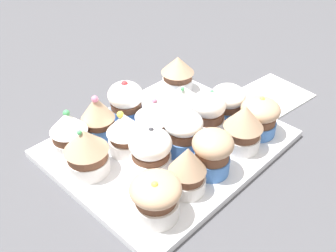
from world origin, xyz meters
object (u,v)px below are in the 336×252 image
(cupcake_0, at_px, (156,197))
(cupcake_14, at_px, (98,117))
(cupcake_1, at_px, (187,169))
(cupcake_16, at_px, (178,73))
(baking_tray, at_px, (168,144))
(cupcake_15, at_px, (126,101))
(cupcake_9, at_px, (87,151))
(cupcake_10, at_px, (125,132))
(cupcake_2, at_px, (212,152))
(cupcake_5, at_px, (151,150))
(cupcake_13, at_px, (69,133))
(napkin, at_px, (274,94))
(cupcake_12, at_px, (182,102))
(cupcake_3, at_px, (243,127))
(cupcake_6, at_px, (184,132))
(cupcake_7, at_px, (208,112))
(cupcake_4, at_px, (259,116))
(cupcake_8, at_px, (227,102))
(cupcake_11, at_px, (154,117))

(cupcake_0, distance_m, cupcake_14, 0.19)
(cupcake_1, height_order, cupcake_16, cupcake_1)
(baking_tray, distance_m, cupcake_15, 0.10)
(cupcake_9, bearing_deg, cupcake_10, -4.39)
(cupcake_2, relative_size, cupcake_16, 1.01)
(cupcake_5, distance_m, cupcake_13, 0.13)
(napkin, bearing_deg, cupcake_12, 161.59)
(cupcake_3, relative_size, cupcake_12, 1.13)
(baking_tray, height_order, cupcake_3, cupcake_3)
(cupcake_6, bearing_deg, cupcake_10, 135.38)
(cupcake_7, xyz_separation_m, cupcake_14, (-0.14, 0.11, 0.00))
(cupcake_12, relative_size, cupcake_13, 0.90)
(cupcake_4, distance_m, cupcake_7, 0.08)
(cupcake_16, bearing_deg, cupcake_0, -142.08)
(cupcake_4, bearing_deg, cupcake_3, -176.86)
(cupcake_1, relative_size, cupcake_8, 1.18)
(cupcake_9, xyz_separation_m, cupcake_16, (0.26, 0.06, -0.00))
(cupcake_0, xyz_separation_m, cupcake_12, (0.18, 0.12, 0.00))
(cupcake_10, bearing_deg, cupcake_1, -88.80)
(cupcake_6, bearing_deg, cupcake_9, 152.82)
(cupcake_10, bearing_deg, cupcake_0, -115.11)
(cupcake_0, relative_size, cupcake_1, 0.89)
(baking_tray, distance_m, cupcake_0, 0.16)
(cupcake_0, bearing_deg, cupcake_10, 64.89)
(cupcake_9, distance_m, cupcake_15, 0.14)
(cupcake_11, bearing_deg, cupcake_1, -114.66)
(cupcake_13, bearing_deg, cupcake_11, -26.46)
(cupcake_4, relative_size, cupcake_6, 0.96)
(cupcake_0, distance_m, cupcake_1, 0.06)
(cupcake_11, height_order, cupcake_16, cupcake_16)
(cupcake_5, bearing_deg, cupcake_16, 33.02)
(cupcake_4, height_order, napkin, cupcake_4)
(cupcake_9, bearing_deg, napkin, -10.98)
(cupcake_0, bearing_deg, cupcake_7, 20.23)
(cupcake_2, relative_size, cupcake_15, 0.93)
(cupcake_16, bearing_deg, cupcake_5, -146.98)
(napkin, bearing_deg, cupcake_11, 165.17)
(cupcake_4, relative_size, cupcake_16, 0.94)
(baking_tray, relative_size, napkin, 2.87)
(cupcake_4, height_order, cupcake_15, cupcake_15)
(baking_tray, height_order, cupcake_14, cupcake_14)
(cupcake_4, relative_size, cupcake_13, 0.87)
(cupcake_12, bearing_deg, cupcake_2, -119.67)
(cupcake_13, bearing_deg, cupcake_6, -44.26)
(cupcake_7, bearing_deg, cupcake_8, -1.71)
(cupcake_8, height_order, cupcake_10, cupcake_10)
(baking_tray, bearing_deg, cupcake_3, -53.42)
(cupcake_7, bearing_deg, cupcake_6, -175.13)
(cupcake_4, relative_size, cupcake_11, 0.97)
(cupcake_1, distance_m, cupcake_6, 0.09)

